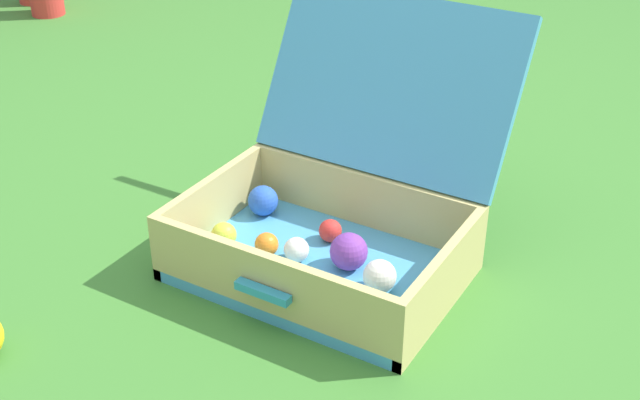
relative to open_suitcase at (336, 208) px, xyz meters
The scene contains 2 objects.
ground_plane 0.12m from the open_suitcase, ahead, with size 16.00×16.00×0.00m, color #3D7A2D.
open_suitcase is the anchor object (origin of this frame).
Camera 1 is at (0.65, -1.23, 0.95)m, focal length 46.96 mm.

